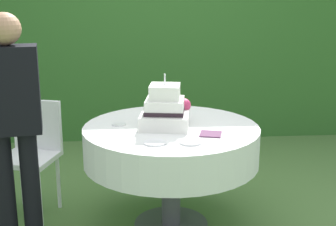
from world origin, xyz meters
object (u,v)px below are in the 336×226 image
(wedding_cake, at_px, (166,110))
(garden_chair, at_px, (33,146))
(serving_plate_left, at_px, (155,143))
(cake_table, at_px, (171,145))
(serving_plate_far, at_px, (190,142))
(serving_plate_near, at_px, (119,124))
(napkin_stack, at_px, (211,134))
(standing_person, at_px, (12,120))

(wedding_cake, height_order, garden_chair, wedding_cake)
(wedding_cake, distance_m, serving_plate_left, 0.41)
(cake_table, distance_m, serving_plate_far, 0.42)
(serving_plate_near, distance_m, serving_plate_far, 0.65)
(cake_table, distance_m, serving_plate_left, 0.42)
(wedding_cake, bearing_deg, cake_table, -11.82)
(serving_plate_near, bearing_deg, napkin_stack, -24.45)
(serving_plate_left, bearing_deg, wedding_cake, 75.60)
(garden_chair, bearing_deg, serving_plate_far, -32.03)
(serving_plate_left, bearing_deg, standing_person, 175.16)
(standing_person, bearing_deg, napkin_stack, 3.63)
(cake_table, height_order, napkin_stack, napkin_stack)
(cake_table, bearing_deg, serving_plate_near, 169.61)
(napkin_stack, bearing_deg, cake_table, 139.26)
(serving_plate_left, distance_m, standing_person, 0.91)
(napkin_stack, xyz_separation_m, standing_person, (-1.28, -0.08, 0.15))
(serving_plate_far, height_order, garden_chair, garden_chair)
(cake_table, bearing_deg, wedding_cake, 168.18)
(serving_plate_far, relative_size, standing_person, 0.09)
(serving_plate_far, distance_m, garden_chair, 1.38)
(cake_table, bearing_deg, serving_plate_left, -110.26)
(serving_plate_far, bearing_deg, wedding_cake, 108.66)
(napkin_stack, xyz_separation_m, garden_chair, (-1.31, 0.56, -0.24))
(napkin_stack, distance_m, standing_person, 1.29)
(serving_plate_near, xyz_separation_m, napkin_stack, (0.62, -0.28, -0.00))
(garden_chair, relative_size, standing_person, 0.56)
(serving_plate_far, distance_m, napkin_stack, 0.23)
(standing_person, bearing_deg, serving_plate_near, 29.02)
(serving_plate_far, bearing_deg, garden_chair, 147.97)
(serving_plate_near, height_order, serving_plate_left, same)
(cake_table, distance_m, serving_plate_near, 0.41)
(serving_plate_left, bearing_deg, serving_plate_far, -1.67)
(cake_table, relative_size, napkin_stack, 8.89)
(napkin_stack, relative_size, garden_chair, 0.16)
(cake_table, relative_size, garden_chair, 1.42)
(wedding_cake, bearing_deg, serving_plate_near, 169.78)
(serving_plate_far, bearing_deg, serving_plate_near, 136.12)
(serving_plate_left, xyz_separation_m, standing_person, (-0.89, 0.08, 0.15))
(serving_plate_near, distance_m, standing_person, 0.77)
(cake_table, distance_m, garden_chair, 1.12)
(serving_plate_left, height_order, standing_person, standing_person)
(garden_chair, bearing_deg, serving_plate_left, -37.72)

